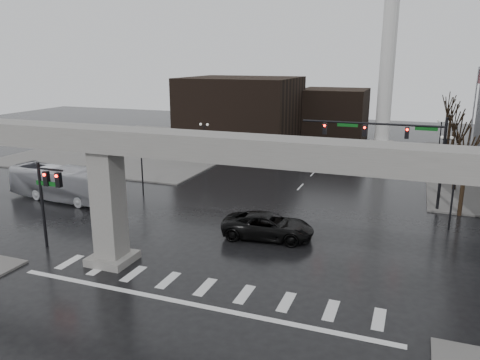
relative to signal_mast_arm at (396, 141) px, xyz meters
The scene contains 22 objects.
ground 21.64m from the signal_mast_arm, 115.57° to the right, with size 160.00×160.00×0.00m, color black.
sidewalk_nw 39.41m from the signal_mast_arm, 153.82° to the left, with size 28.00×36.00×0.15m, color #63615E.
elevated_guideway 20.35m from the signal_mast_arm, 112.35° to the right, with size 48.00×2.60×8.70m.
building_far_left 32.68m from the signal_mast_arm, 134.74° to the left, with size 16.00×14.00×10.00m, color black.
building_far_mid 35.02m from the signal_mast_arm, 108.32° to the left, with size 10.00×10.00×8.00m, color black.
smokestack 28.38m from the signal_mast_arm, 96.28° to the left, with size 3.60×3.60×30.00m.
signal_mast_arm is the anchor object (origin of this frame).
signal_left_pole 28.09m from the signal_mast_arm, 139.26° to the right, with size 2.30×0.30×6.00m.
flagpole_assembly 7.27m from the signal_mast_arm, 26.93° to the left, with size 2.06×0.12×12.00m.
lamp_right_0 6.99m from the signal_mast_arm, 46.80° to the right, with size 1.22×0.32×5.11m.
lamp_right_1 10.51m from the signal_mast_arm, 63.90° to the left, with size 1.22×0.32×5.11m.
lamp_right_2 23.75m from the signal_mast_arm, 79.01° to the left, with size 1.22×0.32×5.11m.
lamp_left_0 23.12m from the signal_mast_arm, 167.96° to the right, with size 1.22×0.32×5.11m.
lamp_left_1 24.42m from the signal_mast_arm, 157.75° to the left, with size 1.22×0.32×5.11m.
lamp_left_2 32.40m from the signal_mast_arm, 134.11° to the left, with size 1.22×0.32×5.11m.
tree_right_0 6.37m from the signal_mast_arm, ahead, with size 1.09×1.58×7.50m.
tree_right_1 9.57m from the signal_mast_arm, 52.50° to the left, with size 1.09×1.61×7.67m.
tree_right_2 16.45m from the signal_mast_arm, 70.00° to the left, with size 1.10×1.63×7.85m.
tree_right_3 24.04m from the signal_mast_arm, 76.58° to the left, with size 1.11×1.66×8.02m.
tree_right_4 31.83m from the signal_mast_arm, 79.94° to the left, with size 1.12×1.69×8.19m.
pickup_truck 14.64m from the signal_mast_arm, 125.06° to the right, with size 3.04×6.60×1.83m, color black.
city_bus 30.05m from the signal_mast_arm, 162.51° to the right, with size 2.65×11.31×3.15m, color silver.
Camera 1 is at (10.48, -23.05, 12.70)m, focal length 35.00 mm.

